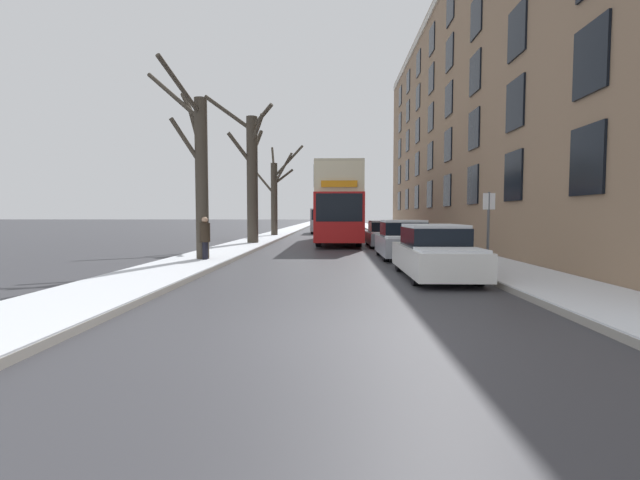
# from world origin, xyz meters

# --- Properties ---
(ground_plane) EXTENTS (320.00, 320.00, 0.00)m
(ground_plane) POSITION_xyz_m (0.00, 0.00, 0.00)
(ground_plane) COLOR #38383D
(sidewalk_left) EXTENTS (2.37, 130.00, 0.16)m
(sidewalk_left) POSITION_xyz_m (-4.95, 53.00, 0.08)
(sidewalk_left) COLOR gray
(sidewalk_left) RESTS_ON ground
(sidewalk_right) EXTENTS (2.37, 130.00, 0.16)m
(sidewalk_right) POSITION_xyz_m (4.95, 53.00, 0.08)
(sidewalk_right) COLOR gray
(sidewalk_right) RESTS_ON ground
(terrace_facade_right) EXTENTS (9.10, 39.08, 15.24)m
(terrace_facade_right) POSITION_xyz_m (10.62, 19.83, 7.62)
(terrace_facade_right) COLOR #8C7056
(terrace_facade_right) RESTS_ON ground
(bare_tree_left_0) EXTENTS (2.65, 3.67, 7.08)m
(bare_tree_left_0) POSITION_xyz_m (-4.89, 9.06, 3.42)
(bare_tree_left_0) COLOR #423A30
(bare_tree_left_0) RESTS_ON ground
(bare_tree_left_1) EXTENTS (3.96, 2.31, 8.34)m
(bare_tree_left_1) POSITION_xyz_m (-4.71, 17.95, 4.04)
(bare_tree_left_1) COLOR #423A30
(bare_tree_left_1) RESTS_ON ground
(bare_tree_left_2) EXTENTS (4.25, 2.60, 7.18)m
(bare_tree_left_2) POSITION_xyz_m (-4.67, 27.30, 3.40)
(bare_tree_left_2) COLOR #423A30
(bare_tree_left_2) RESTS_ON ground
(double_decker_bus) EXTENTS (2.55, 11.67, 4.47)m
(double_decker_bus) POSITION_xyz_m (0.16, 20.67, 2.52)
(double_decker_bus) COLOR red
(double_decker_bus) RESTS_ON ground
(parked_car_0) EXTENTS (1.73, 4.36, 1.45)m
(parked_car_0) POSITION_xyz_m (2.66, 5.74, 0.67)
(parked_car_0) COLOR silver
(parked_car_0) RESTS_ON ground
(parked_car_1) EXTENTS (1.89, 3.90, 1.51)m
(parked_car_1) POSITION_xyz_m (2.66, 10.98, 0.69)
(parked_car_1) COLOR #9EA3AD
(parked_car_1) RESTS_ON ground
(parked_car_2) EXTENTS (1.86, 4.32, 1.40)m
(parked_car_2) POSITION_xyz_m (2.66, 17.18, 0.65)
(parked_car_2) COLOR slate
(parked_car_2) RESTS_ON ground
(oncoming_van) EXTENTS (2.10, 5.11, 2.29)m
(oncoming_van) POSITION_xyz_m (-1.14, 34.40, 1.24)
(oncoming_van) COLOR #9EA3AD
(oncoming_van) RESTS_ON ground
(pedestrian_left_sidewalk) EXTENTS (0.36, 0.36, 1.65)m
(pedestrian_left_sidewalk) POSITION_xyz_m (-4.61, 8.83, 0.90)
(pedestrian_left_sidewalk) COLOR black
(pedestrian_left_sidewalk) RESTS_ON ground
(street_sign_post) EXTENTS (0.32, 0.07, 2.33)m
(street_sign_post) POSITION_xyz_m (4.06, 5.65, 1.34)
(street_sign_post) COLOR #4C4F54
(street_sign_post) RESTS_ON ground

